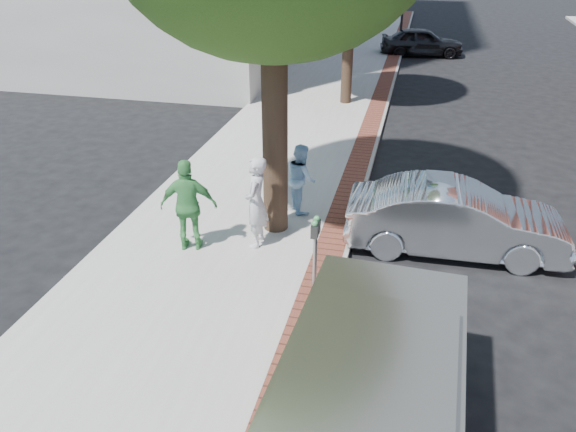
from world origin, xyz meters
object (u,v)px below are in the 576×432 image
(person_gray, at_px, (256,202))
(van, at_px, (364,425))
(person_green, at_px, (189,206))
(parking_meter, at_px, (315,240))
(person_officer, at_px, (301,178))
(sedan_silver, at_px, (455,219))
(bg_car, at_px, (422,42))

(person_gray, height_order, van, person_gray)
(person_green, relative_size, van, 0.36)
(parking_meter, bearing_deg, person_gray, 136.97)
(person_gray, bearing_deg, person_officer, 159.94)
(person_green, bearing_deg, van, 117.52)
(person_officer, relative_size, sedan_silver, 0.36)
(parking_meter, relative_size, person_officer, 0.93)
(bg_car, bearing_deg, person_gray, 165.14)
(person_gray, xyz_separation_m, bg_car, (2.82, 20.89, -0.40))
(person_officer, xyz_separation_m, van, (2.19, -6.87, 0.11))
(bg_car, bearing_deg, sedan_silver, 176.04)
(person_green, bearing_deg, bg_car, -114.02)
(parking_meter, bearing_deg, van, -71.12)
(van, bearing_deg, sedan_silver, 81.88)
(person_gray, relative_size, person_green, 1.00)
(parking_meter, bearing_deg, sedan_silver, 43.08)
(person_green, relative_size, sedan_silver, 0.44)
(van, bearing_deg, person_green, 133.84)
(person_gray, bearing_deg, bg_car, 169.41)
(sedan_silver, bearing_deg, van, 167.05)
(person_gray, bearing_deg, sedan_silver, 100.52)
(van, bearing_deg, parking_meter, 112.00)
(person_green, xyz_separation_m, bg_car, (4.08, 21.34, -0.40))
(person_green, relative_size, bg_car, 0.46)
(person_green, bearing_deg, sedan_silver, -178.24)
(person_gray, relative_size, person_officer, 1.21)
(sedan_silver, relative_size, bg_car, 1.05)
(person_gray, distance_m, bg_car, 21.09)
(person_green, height_order, bg_car, person_green)
(bg_car, height_order, van, van)
(bg_car, bearing_deg, parking_meter, 169.35)
(person_officer, height_order, bg_car, person_officer)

